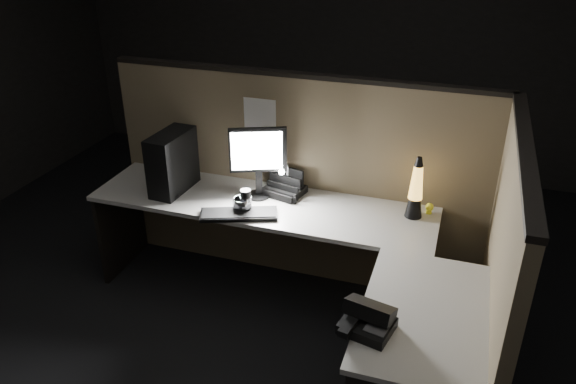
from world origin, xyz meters
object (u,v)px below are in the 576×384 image
(keyboard, at_px, (239,214))
(monitor, at_px, (258,156))
(pc_tower, at_px, (173,162))
(lava_lamp, at_px, (416,192))
(desk_phone, at_px, (367,319))

(keyboard, bearing_deg, monitor, 65.19)
(pc_tower, height_order, keyboard, pc_tower)
(monitor, relative_size, keyboard, 1.00)
(lava_lamp, xyz_separation_m, desk_phone, (-0.07, -1.14, -0.12))
(pc_tower, bearing_deg, desk_phone, -29.47)
(pc_tower, bearing_deg, keyboard, -16.68)
(monitor, height_order, keyboard, monitor)
(monitor, distance_m, keyboard, 0.42)
(monitor, bearing_deg, lava_lamp, -20.38)
(pc_tower, relative_size, desk_phone, 1.54)
(keyboard, distance_m, desk_phone, 1.26)
(monitor, relative_size, lava_lamp, 1.19)
(pc_tower, height_order, lava_lamp, pc_tower)
(lava_lamp, bearing_deg, keyboard, -161.73)
(pc_tower, xyz_separation_m, keyboard, (0.56, -0.21, -0.19))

